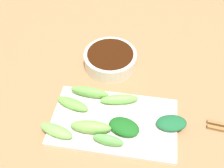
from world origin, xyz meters
The scene contains 11 objects.
tabletop centered at (0.00, 0.00, 0.01)m, with size 2.10×2.10×0.02m, color #956C47.
sauce_bowl centered at (-0.10, -0.03, 0.04)m, with size 0.15×0.15×0.04m.
serving_plate centered at (0.09, 0.01, 0.03)m, with size 0.17×0.29×0.01m, color silver.
broccoli_leafy_0 centered at (0.08, 0.15, 0.04)m, with size 0.05×0.07×0.02m, color #1A5D33.
broccoli_stalk_1 centered at (0.07, -0.09, 0.04)m, with size 0.03×0.09×0.02m, color #67A846.
broccoli_leafy_2 centered at (0.11, 0.04, 0.04)m, with size 0.05×0.07×0.02m, color #185B1C.
broccoli_stalk_3 centered at (0.04, 0.02, 0.04)m, with size 0.02×0.09×0.02m, color #6FB64E.
broccoli_stalk_4 centered at (0.13, -0.03, 0.05)m, with size 0.03×0.09×0.03m, color #73A74C.
broccoli_stalk_5 centered at (0.15, 0.01, 0.05)m, with size 0.02×0.07×0.03m, color #5EAD52.
broccoli_stalk_6 centered at (0.03, -0.06, 0.05)m, with size 0.02×0.10×0.03m, color #67A749.
broccoli_stalk_7 centered at (0.15, -0.11, 0.04)m, with size 0.03×0.08×0.02m, color #71B453.
Camera 1 is at (0.43, 0.06, 0.56)m, focal length 42.69 mm.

